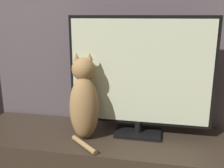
% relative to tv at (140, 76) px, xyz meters
% --- Properties ---
extents(tv, '(0.83, 0.17, 0.71)m').
position_rel_tv_xyz_m(tv, '(0.00, 0.00, 0.00)').
color(tv, black).
rests_on(tv, tv_stand).
extents(cat, '(0.22, 0.30, 0.51)m').
position_rel_tv_xyz_m(cat, '(-0.30, -0.11, -0.14)').
color(cat, '#997547').
rests_on(cat, tv_stand).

